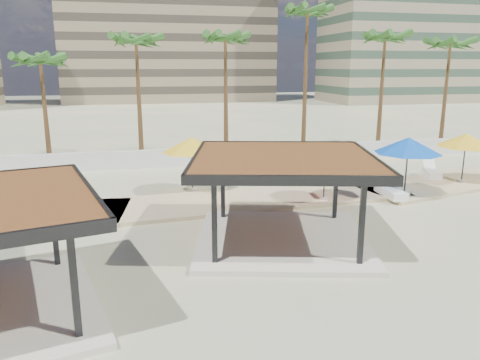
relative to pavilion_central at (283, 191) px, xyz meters
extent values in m
plane|color=#CFBF89|center=(-1.74, -1.50, -1.99)|extent=(200.00, 200.00, 0.00)
cube|color=#C6B284|center=(0.26, 5.50, -1.93)|extent=(16.24, 5.11, 0.24)
cube|color=#C6B284|center=(14.26, 7.00, -1.93)|extent=(16.49, 7.75, 0.24)
cube|color=silver|center=(-1.74, 14.50, -1.39)|extent=(56.00, 0.30, 1.20)
cube|color=#847259|center=(2.26, 76.50, 12.01)|extent=(38.00, 16.00, 28.00)
cube|color=gray|center=(46.26, 64.50, 15.01)|extent=(32.00, 15.00, 34.00)
cube|color=beige|center=(0.00, 0.00, -1.90)|extent=(7.63, 7.63, 0.19)
cube|color=black|center=(-2.89, -1.71, -0.37)|extent=(0.21, 0.21, 2.85)
cube|color=black|center=(-1.71, 2.89, -0.37)|extent=(0.21, 0.21, 2.85)
cube|color=black|center=(1.71, -2.89, -0.37)|extent=(0.21, 0.21, 2.85)
cube|color=black|center=(2.89, 1.71, -0.37)|extent=(0.21, 0.21, 2.85)
cube|color=brown|center=(0.00, 0.00, 1.18)|extent=(7.86, 7.86, 0.27)
cube|color=black|center=(-0.80, -3.13, 1.18)|extent=(6.38, 1.74, 0.32)
cube|color=black|center=(0.80, 3.13, 1.18)|extent=(6.38, 1.74, 0.32)
cube|color=black|center=(-3.13, 0.80, 1.18)|extent=(1.74, 6.38, 0.32)
cube|color=black|center=(3.13, -0.80, 1.18)|extent=(1.74, 6.38, 0.32)
cube|color=black|center=(-6.85, -5.25, -0.40)|extent=(0.20, 0.20, 2.80)
cube|color=black|center=(-7.94, -0.71, -0.40)|extent=(0.20, 0.20, 2.80)
cube|color=black|center=(-6.58, -2.78, 1.13)|extent=(1.62, 6.29, 0.32)
cylinder|color=beige|center=(-2.39, 7.69, -1.75)|extent=(0.54, 0.54, 0.13)
cylinder|color=#262628|center=(-2.39, 7.69, -0.52)|extent=(0.08, 0.08, 2.58)
cone|color=yellow|center=(-2.39, 7.69, 0.58)|extent=(3.28, 3.28, 0.75)
cylinder|color=beige|center=(3.58, 4.49, -1.76)|extent=(0.44, 0.44, 0.10)
cylinder|color=#262628|center=(3.58, 4.49, -0.76)|extent=(0.06, 0.06, 2.09)
cone|color=#B32212|center=(3.58, 4.49, 0.13)|extent=(3.21, 3.21, 0.61)
cylinder|color=beige|center=(7.84, 4.30, -1.74)|extent=(0.57, 0.57, 0.14)
cylinder|color=#262628|center=(7.84, 4.30, -0.45)|extent=(0.08, 0.08, 2.72)
cone|color=#0E4EBA|center=(7.84, 4.30, 0.71)|extent=(3.56, 3.56, 0.79)
cylinder|color=beige|center=(12.51, 6.04, -1.75)|extent=(0.53, 0.53, 0.13)
cylinder|color=#262628|center=(12.51, 6.04, -0.54)|extent=(0.07, 0.07, 2.53)
cone|color=yellow|center=(12.51, 6.04, 0.54)|extent=(3.62, 3.62, 0.74)
cube|color=white|center=(7.08, 4.30, -1.66)|extent=(0.89, 2.21, 0.30)
cube|color=white|center=(7.08, 4.30, -1.47)|extent=(0.89, 2.21, 0.07)
cube|color=white|center=(7.13, 5.14, -1.21)|extent=(0.76, 0.79, 0.55)
cube|color=white|center=(7.70, 6.28, -1.67)|extent=(1.49, 2.18, 0.29)
cube|color=white|center=(7.70, 6.28, -1.49)|extent=(1.49, 2.18, 0.06)
cube|color=white|center=(7.38, 7.02, -1.24)|extent=(0.91, 0.93, 0.52)
cube|color=white|center=(11.77, 7.70, -1.67)|extent=(1.40, 2.13, 0.28)
cube|color=white|center=(11.77, 7.70, -1.50)|extent=(1.40, 2.13, 0.06)
cube|color=white|center=(12.06, 8.43, -1.26)|extent=(0.87, 0.89, 0.51)
cone|color=brown|center=(-10.74, 16.60, 1.53)|extent=(0.36, 0.36, 7.03)
ellipsoid|color=#2B5D21|center=(-10.74, 16.60, 4.79)|extent=(3.00, 3.00, 1.80)
cone|color=brown|center=(-4.74, 17.40, 2.18)|extent=(0.36, 0.36, 8.34)
ellipsoid|color=#2B5D21|center=(-4.74, 17.40, 6.10)|extent=(3.00, 3.00, 1.80)
cone|color=brown|center=(1.26, 16.90, 2.28)|extent=(0.36, 0.36, 8.55)
ellipsoid|color=#2B5D21|center=(1.26, 16.90, 6.31)|extent=(3.00, 3.00, 1.80)
cone|color=brown|center=(7.26, 17.10, 3.23)|extent=(0.36, 0.36, 10.44)
ellipsoid|color=#2B5D21|center=(7.26, 17.10, 8.20)|extent=(3.00, 3.00, 1.80)
cone|color=brown|center=(13.26, 16.70, 2.37)|extent=(0.36, 0.36, 8.73)
ellipsoid|color=#2B5D21|center=(13.26, 16.70, 6.49)|extent=(3.00, 3.00, 1.80)
cone|color=brown|center=(19.26, 17.30, 2.19)|extent=(0.36, 0.36, 8.36)
ellipsoid|color=#2B5D21|center=(19.26, 17.30, 6.12)|extent=(3.00, 3.00, 1.80)
camera|label=1|loc=(-5.34, -15.90, 4.49)|focal=35.00mm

